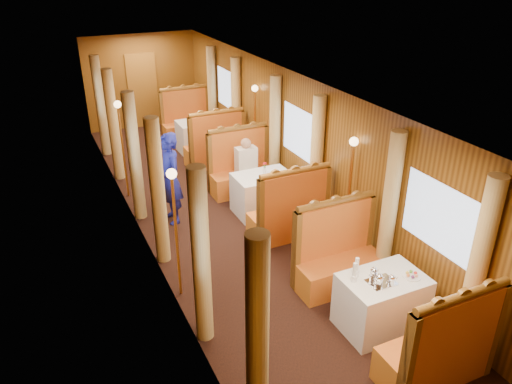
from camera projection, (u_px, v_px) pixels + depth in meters
floor at (226, 220)px, 9.13m from camera, size 3.00×12.00×0.01m
ceiling at (222, 84)px, 8.04m from camera, size 3.00×12.00×0.01m
wall_far at (142, 81)px, 13.47m from camera, size 3.00×0.01×2.50m
wall_left at (137, 171)px, 8.01m from camera, size 0.01×12.00×2.50m
wall_right at (300, 143)px, 9.15m from camera, size 0.01×12.00×2.50m
doorway_far at (143, 91)px, 13.56m from camera, size 0.80×0.04×2.00m
table_near at (381, 302)px, 6.40m from camera, size 1.05×0.72×0.75m
banquette_near_fwd at (439, 351)px, 5.55m from camera, size 1.30×0.55×1.34m
banquette_near_aft at (338, 259)px, 7.20m from camera, size 1.30×0.55×1.34m
table_mid at (263, 194)px, 9.25m from camera, size 1.05×0.72×0.75m
banquette_mid_fwd at (289, 215)px, 8.40m from camera, size 1.30×0.55×1.34m
banquette_mid_aft at (241, 171)px, 10.06m from camera, size 1.30×0.55×1.34m
table_far at (200, 136)px, 12.10m from camera, size 1.05×0.72×0.75m
banquette_far_fwd at (215, 148)px, 11.25m from camera, size 1.30×0.55×1.34m
banquette_far_aft at (187, 122)px, 12.91m from camera, size 1.30×0.55×1.34m
tea_tray at (381, 282)px, 6.14m from camera, size 0.34×0.26×0.01m
teapot_left at (379, 282)px, 6.06m from camera, size 0.18×0.14×0.13m
teapot_right at (392, 281)px, 6.08m from camera, size 0.15×0.11×0.12m
teapot_back at (374, 275)px, 6.20m from camera, size 0.17×0.14×0.12m
fruit_plate at (412, 275)px, 6.26m from camera, size 0.24×0.24×0.05m
cup_inboard at (354, 274)px, 6.13m from camera, size 0.08×0.08×0.26m
cup_outboard at (356, 269)px, 6.23m from camera, size 0.08×0.08×0.26m
rose_vase_mid at (265, 166)px, 9.01m from camera, size 0.06×0.06×0.36m
rose_vase_far at (199, 114)px, 11.87m from camera, size 0.06×0.06×0.36m
window_left_near at (215, 277)px, 5.08m from camera, size 0.01×1.20×0.90m
curtain_left_near_a at (257, 343)px, 4.60m from camera, size 0.22×0.22×2.35m
curtain_left_near_b at (201, 258)px, 5.87m from camera, size 0.22×0.22×2.35m
window_right_near at (438, 217)px, 6.21m from camera, size 0.01×1.20×0.90m
curtain_right_near_a at (477, 270)px, 5.65m from camera, size 0.22×0.22×2.35m
curtain_right_near_b at (389, 211)px, 6.92m from camera, size 0.22×0.22×2.35m
window_left_mid at (137, 159)px, 7.93m from camera, size 0.01×1.20×0.90m
curtain_left_mid_a at (158, 193)px, 7.45m from camera, size 0.22×0.22×2.35m
curtain_left_mid_b at (134, 158)px, 8.73m from camera, size 0.22×0.22×2.35m
window_right_mid at (300, 133)px, 9.06m from camera, size 0.01×1.20×0.90m
curtain_right_mid_a at (316, 163)px, 8.51m from camera, size 0.22×0.22×2.35m
curtain_right_mid_b at (275, 135)px, 9.78m from camera, size 0.22×0.22×2.35m
window_left_far at (100, 104)px, 10.78m from camera, size 0.01×1.20×0.90m
curtain_left_far_a at (113, 126)px, 10.31m from camera, size 0.22×0.22×2.35m
curtain_left_far_b at (101, 106)px, 11.58m from camera, size 0.22×0.22×2.35m
window_right_far at (227, 89)px, 11.91m from camera, size 0.01×1.20×0.90m
curtain_right_far_a at (236, 109)px, 11.36m from camera, size 0.22×0.22×2.35m
curtain_right_far_b at (212, 93)px, 12.63m from camera, size 0.22×0.22×2.35m
sconce_left_fore at (174, 208)px, 6.56m from camera, size 0.14×0.14×1.95m
sconce_right_fore at (351, 172)px, 7.63m from camera, size 0.14×0.14×1.95m
sconce_left_aft at (121, 130)px, 9.42m from camera, size 0.14×0.14×1.95m
sconce_right_aft at (255, 112)px, 10.48m from camera, size 0.14×0.14×1.95m
steward at (170, 179)px, 8.75m from camera, size 0.46×0.65×1.67m
passenger at (247, 162)px, 9.69m from camera, size 0.40×0.44×0.76m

